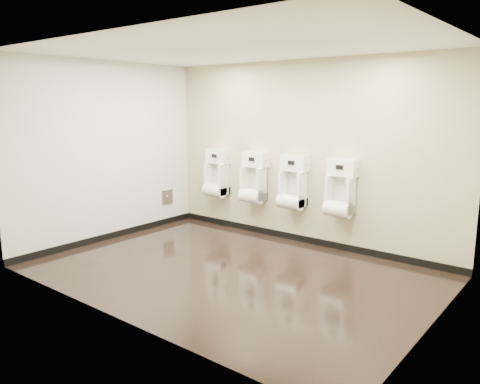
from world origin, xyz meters
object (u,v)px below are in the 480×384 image
Objects in this scene: urinal_1 at (254,181)px; urinal_2 at (293,186)px; urinal_3 at (340,192)px; access_panel at (167,197)px; urinal_0 at (217,177)px.

urinal_1 is 0.75m from urinal_2.
urinal_1 is at bearing 180.00° from urinal_3.
access_panel is 1.01m from urinal_0.
urinal_1 reaches higher than access_panel.
urinal_0 is 2.36m from urinal_3.
urinal_1 and urinal_2 have the same top height.
urinal_1 is 1.56m from urinal_3.
urinal_1 and urinal_3 have the same top height.
urinal_2 reaches higher than access_panel.
urinal_0 is 1.00× the size of urinal_2.
urinal_0 and urinal_2 have the same top height.
urinal_2 is at bearing 180.00° from urinal_3.
urinal_0 is at bearing 25.78° from access_panel.
urinal_3 reaches higher than access_panel.
urinal_2 is (0.75, 0.00, 0.00)m from urinal_1.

